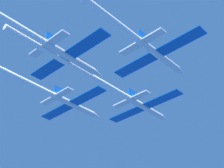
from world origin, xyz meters
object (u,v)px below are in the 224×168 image
at_px(jet_right_wing, 126,30).
at_px(jet_slot, 11,22).
at_px(jet_lead, 115,90).
at_px(jet_left_wing, 30,84).

xyz_separation_m(jet_right_wing, jet_slot, (-10.54, -13.47, -0.76)).
height_order(jet_lead, jet_slot, jet_slot).
xyz_separation_m(jet_lead, jet_left_wing, (-10.32, -11.99, 0.31)).
bearing_deg(jet_right_wing, jet_left_wing, -175.25).
height_order(jet_lead, jet_right_wing, jet_right_wing).
bearing_deg(jet_left_wing, jet_lead, 49.28).
bearing_deg(jet_slot, jet_left_wing, 134.89).
distance_m(jet_left_wing, jet_slot, 16.42).
height_order(jet_left_wing, jet_right_wing, jet_right_wing).
distance_m(jet_right_wing, jet_slot, 17.12).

